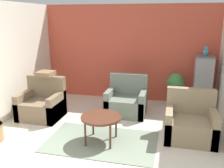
{
  "coord_description": "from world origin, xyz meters",
  "views": [
    {
      "loc": [
        1.1,
        -2.83,
        2.11
      ],
      "look_at": [
        0.0,
        1.74,
        0.85
      ],
      "focal_mm": 40.0,
      "sensor_mm": 36.0,
      "label": 1
    }
  ],
  "objects_px": {
    "coffee_table": "(101,119)",
    "parrot": "(206,52)",
    "armchair_right": "(190,124)",
    "birdcage": "(202,84)",
    "armchair_left": "(42,105)",
    "armchair_middle": "(127,102)",
    "potted_plant": "(175,85)"
  },
  "relations": [
    {
      "from": "coffee_table",
      "to": "parrot",
      "type": "bearing_deg",
      "value": 49.04
    },
    {
      "from": "coffee_table",
      "to": "armchair_right",
      "type": "xyz_separation_m",
      "value": [
        1.5,
        0.5,
        -0.16
      ]
    },
    {
      "from": "coffee_table",
      "to": "armchair_right",
      "type": "height_order",
      "value": "armchair_right"
    },
    {
      "from": "birdcage",
      "to": "armchair_right",
      "type": "bearing_deg",
      "value": -101.94
    },
    {
      "from": "armchair_left",
      "to": "parrot",
      "type": "height_order",
      "value": "parrot"
    },
    {
      "from": "armchair_left",
      "to": "birdcage",
      "type": "height_order",
      "value": "birdcage"
    },
    {
      "from": "coffee_table",
      "to": "armchair_middle",
      "type": "xyz_separation_m",
      "value": [
        0.19,
        1.42,
        -0.16
      ]
    },
    {
      "from": "coffee_table",
      "to": "armchair_middle",
      "type": "distance_m",
      "value": 1.44
    },
    {
      "from": "parrot",
      "to": "coffee_table",
      "type": "bearing_deg",
      "value": -130.96
    },
    {
      "from": "armchair_middle",
      "to": "potted_plant",
      "type": "xyz_separation_m",
      "value": [
        1.05,
        0.77,
        0.25
      ]
    },
    {
      "from": "armchair_left",
      "to": "armchair_middle",
      "type": "xyz_separation_m",
      "value": [
        1.74,
        0.65,
        0.0
      ]
    },
    {
      "from": "parrot",
      "to": "armchair_right",
      "type": "bearing_deg",
      "value": -101.93
    },
    {
      "from": "armchair_right",
      "to": "potted_plant",
      "type": "xyz_separation_m",
      "value": [
        -0.27,
        1.69,
        0.25
      ]
    },
    {
      "from": "parrot",
      "to": "potted_plant",
      "type": "distance_m",
      "value": 1.04
    },
    {
      "from": "potted_plant",
      "to": "armchair_right",
      "type": "bearing_deg",
      "value": -81.04
    },
    {
      "from": "armchair_right",
      "to": "potted_plant",
      "type": "distance_m",
      "value": 1.73
    },
    {
      "from": "armchair_left",
      "to": "armchair_right",
      "type": "relative_size",
      "value": 1.0
    },
    {
      "from": "coffee_table",
      "to": "potted_plant",
      "type": "bearing_deg",
      "value": 60.63
    },
    {
      "from": "birdcage",
      "to": "potted_plant",
      "type": "xyz_separation_m",
      "value": [
        -0.61,
        0.07,
        -0.08
      ]
    },
    {
      "from": "coffee_table",
      "to": "armchair_left",
      "type": "bearing_deg",
      "value": 153.48
    },
    {
      "from": "armchair_middle",
      "to": "potted_plant",
      "type": "relative_size",
      "value": 1.05
    },
    {
      "from": "armchair_left",
      "to": "birdcage",
      "type": "bearing_deg",
      "value": 21.64
    },
    {
      "from": "coffee_table",
      "to": "birdcage",
      "type": "bearing_deg",
      "value": 49.02
    },
    {
      "from": "armchair_middle",
      "to": "birdcage",
      "type": "height_order",
      "value": "birdcage"
    },
    {
      "from": "birdcage",
      "to": "potted_plant",
      "type": "bearing_deg",
      "value": 173.56
    },
    {
      "from": "coffee_table",
      "to": "parrot",
      "type": "relative_size",
      "value": 3.07
    },
    {
      "from": "armchair_right",
      "to": "birdcage",
      "type": "xyz_separation_m",
      "value": [
        0.34,
        1.63,
        0.33
      ]
    },
    {
      "from": "parrot",
      "to": "potted_plant",
      "type": "bearing_deg",
      "value": 173.73
    },
    {
      "from": "armchair_right",
      "to": "armchair_left",
      "type": "bearing_deg",
      "value": 174.81
    },
    {
      "from": "armchair_left",
      "to": "armchair_right",
      "type": "height_order",
      "value": "same"
    },
    {
      "from": "armchair_left",
      "to": "armchair_middle",
      "type": "relative_size",
      "value": 1.0
    },
    {
      "from": "armchair_right",
      "to": "parrot",
      "type": "xyz_separation_m",
      "value": [
        0.34,
        1.63,
        1.09
      ]
    }
  ]
}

